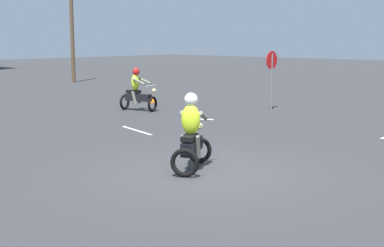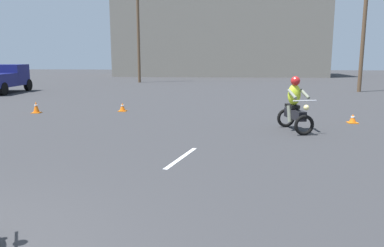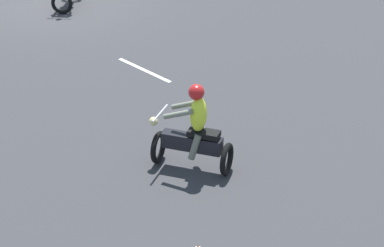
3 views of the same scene
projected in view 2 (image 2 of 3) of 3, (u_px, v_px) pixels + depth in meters
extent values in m
torus|color=black|center=(304.00, 125.00, 10.74)|extent=(0.61, 0.24, 0.60)
torus|color=black|center=(286.00, 118.00, 12.00)|extent=(0.61, 0.24, 0.60)
cube|color=black|center=(295.00, 114.00, 11.33)|extent=(0.49, 1.13, 0.28)
cube|color=black|center=(292.00, 106.00, 11.51)|extent=(0.39, 0.61, 0.10)
cylinder|color=silver|center=(305.00, 101.00, 10.66)|extent=(0.69, 0.20, 0.04)
sphere|color=#F2E08C|center=(306.00, 108.00, 10.57)|extent=(0.19, 0.19, 0.16)
ellipsoid|color=#D8F233|center=(294.00, 95.00, 11.35)|extent=(0.46, 0.37, 0.64)
cylinder|color=slate|center=(292.00, 94.00, 11.02)|extent=(0.22, 0.55, 0.27)
cylinder|color=slate|center=(305.00, 94.00, 11.08)|extent=(0.22, 0.55, 0.27)
cylinder|color=slate|center=(289.00, 114.00, 11.41)|extent=(0.17, 0.27, 0.51)
cylinder|color=slate|center=(298.00, 114.00, 11.45)|extent=(0.17, 0.27, 0.51)
sphere|color=red|center=(295.00, 81.00, 11.23)|extent=(0.34, 0.34, 0.28)
cylinder|color=black|center=(28.00, 85.00, 24.75)|extent=(0.29, 0.77, 0.76)
cylinder|color=black|center=(3.00, 85.00, 24.81)|extent=(0.29, 0.77, 0.76)
cylinder|color=black|center=(3.00, 89.00, 21.70)|extent=(0.29, 0.77, 0.76)
cube|color=navy|center=(9.00, 75.00, 24.02)|extent=(1.97, 1.69, 1.30)
cube|color=black|center=(14.00, 69.00, 24.60)|extent=(1.70, 0.20, 0.56)
cube|color=orange|center=(37.00, 113.00, 15.04)|extent=(0.32, 0.32, 0.03)
cone|color=orange|center=(36.00, 107.00, 14.99)|extent=(0.24, 0.24, 0.44)
cylinder|color=white|center=(36.00, 105.00, 14.98)|extent=(0.13, 0.13, 0.05)
cube|color=orange|center=(352.00, 123.00, 12.76)|extent=(0.32, 0.32, 0.03)
cone|color=orange|center=(353.00, 118.00, 12.74)|extent=(0.24, 0.24, 0.28)
cylinder|color=white|center=(353.00, 117.00, 12.73)|extent=(0.13, 0.13, 0.05)
cube|color=orange|center=(123.00, 111.00, 15.49)|extent=(0.32, 0.32, 0.03)
cone|color=orange|center=(122.00, 107.00, 15.46)|extent=(0.24, 0.24, 0.33)
cylinder|color=white|center=(122.00, 106.00, 15.45)|extent=(0.13, 0.13, 0.05)
cube|color=silver|center=(181.00, 158.00, 8.40)|extent=(0.56, 1.82, 0.01)
cylinder|color=brown|center=(363.00, 34.00, 23.38)|extent=(0.24, 0.24, 7.19)
cylinder|color=brown|center=(138.00, 18.00, 31.59)|extent=(0.24, 0.24, 10.80)
cube|color=gray|center=(220.00, 35.00, 43.56)|extent=(23.46, 8.41, 9.26)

